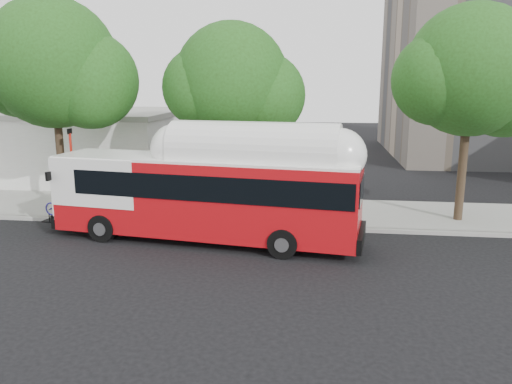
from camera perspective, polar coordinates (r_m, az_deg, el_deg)
ground at (r=17.47m, az=-2.72°, el=-7.71°), size 120.00×120.00×0.00m
sidewalk at (r=23.59m, az=-0.05°, el=-2.12°), size 60.00×5.00×0.15m
curb_strip at (r=21.10m, az=-0.93°, el=-3.89°), size 60.00×0.30×0.15m
red_curb_segment at (r=21.71m, az=-8.81°, el=-3.55°), size 10.00×0.32×0.16m
street_tree_left at (r=24.50m, az=-21.12°, el=13.04°), size 6.67×5.80×9.74m
street_tree_mid at (r=22.47m, az=-1.73°, el=12.18°), size 5.75×5.00×8.62m
street_tree_right at (r=22.97m, az=24.35°, el=11.99°), size 6.21×5.40×9.18m
low_commercial_bldg at (r=34.74m, az=-22.05°, el=5.19°), size 16.20×10.20×4.25m
transit_bus at (r=19.07m, az=-5.62°, el=-0.57°), size 12.76×4.18×3.72m
signal_pole at (r=23.84m, az=-20.20°, el=2.14°), size 0.11×0.38×4.01m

